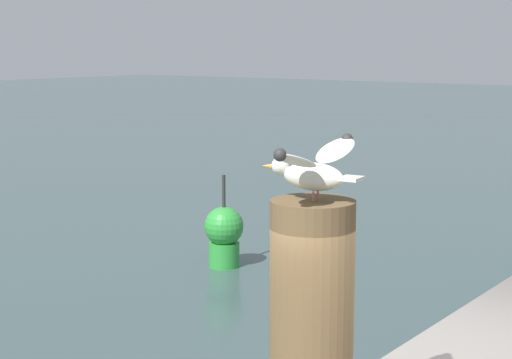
{
  "coord_description": "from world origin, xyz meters",
  "views": [
    {
      "loc": [
        -3.41,
        -1.8,
        3.14
      ],
      "look_at": [
        -0.98,
        -0.0,
        2.65
      ],
      "focal_mm": 58.22,
      "sensor_mm": 36.0,
      "label": 1
    }
  ],
  "objects": [
    {
      "name": "mooring_post",
      "position": [
        -0.98,
        -0.25,
        2.11
      ],
      "size": [
        0.3,
        0.3,
        0.97
      ],
      "primitive_type": "cylinder",
      "color": "brown",
      "rests_on": "harbor_quay"
    },
    {
      "name": "seagull",
      "position": [
        -0.98,
        -0.25,
        2.71
      ],
      "size": [
        0.56,
        0.39,
        0.21
      ],
      "color": "tan",
      "rests_on": "mooring_post"
    },
    {
      "name": "channel_buoy",
      "position": [
        5.57,
        5.42,
        0.48
      ],
      "size": [
        0.56,
        0.56,
        1.33
      ],
      "color": "green",
      "rests_on": "ground_plane"
    }
  ]
}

